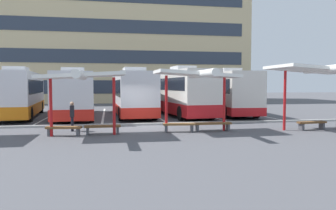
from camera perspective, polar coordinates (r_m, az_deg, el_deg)
ground_plane at (r=18.87m, az=-5.39°, el=-3.82°), size 160.00×160.00×0.00m
terminal_building at (r=51.48m, az=-8.56°, el=11.80°), size 36.36×15.09×22.50m
coach_bus_0 at (r=26.75m, az=-24.41°, el=1.69°), size 3.43×10.55×3.67m
coach_bus_1 at (r=25.51m, az=-16.04°, el=1.74°), size 3.38×11.63×3.60m
coach_bus_2 at (r=25.58m, az=-6.26°, el=1.94°), size 2.93×10.22×3.67m
coach_bus_3 at (r=26.73m, az=1.55°, el=2.16°), size 3.58×12.64×3.83m
coach_bus_4 at (r=28.53m, az=9.65°, el=2.18°), size 3.27×12.62×3.73m
lane_stripe_1 at (r=27.10m, az=-19.76°, el=-1.78°), size 0.16×14.00×0.01m
lane_stripe_2 at (r=26.73m, az=-11.18°, el=-1.71°), size 0.16×14.00×0.01m
lane_stripe_3 at (r=26.97m, az=-2.55°, el=-1.60°), size 0.16×14.00×0.01m
lane_stripe_4 at (r=27.80m, az=5.73°, el=-1.47°), size 0.16×14.00×0.01m
lane_stripe_5 at (r=29.18m, az=13.39°, el=-1.31°), size 0.16×14.00×0.01m
waiting_shelter_1 at (r=15.66m, az=-14.76°, el=4.77°), size 3.90×4.77×3.03m
bench_1 at (r=16.19m, az=-17.73°, el=-3.98°), size 1.68×0.64×0.45m
bench_2 at (r=16.20m, az=-11.32°, el=-3.87°), size 1.73×0.44×0.45m
waiting_shelter_2 at (r=16.66m, az=5.12°, el=5.16°), size 4.09×4.50×3.16m
bench_3 at (r=16.74m, az=1.93°, el=-3.58°), size 1.66×0.57×0.45m
bench_4 at (r=17.23m, az=7.78°, el=-3.38°), size 1.97×0.45×0.45m
waiting_shelter_3 at (r=18.91m, az=24.41°, el=5.48°), size 4.18×5.07×3.45m
bench_5 at (r=19.20m, az=23.80°, el=-2.97°), size 1.68×0.62×0.45m
platform_kerb at (r=19.59m, az=-5.57°, el=-3.37°), size 44.00×0.24×0.12m
waiting_passenger_0 at (r=17.67m, az=-16.39°, el=-1.59°), size 0.26×0.46×1.54m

